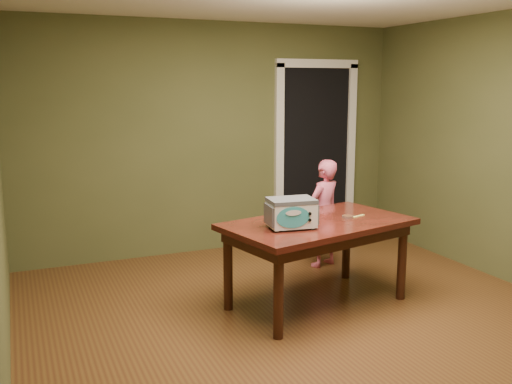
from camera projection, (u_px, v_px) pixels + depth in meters
floor at (321, 331)px, 4.48m from camera, size 5.00×5.00×0.00m
room_shell at (327, 112)px, 4.16m from camera, size 4.52×5.02×2.61m
doorway at (304, 152)px, 7.29m from camera, size 1.10×0.66×2.25m
dining_table at (318, 232)px, 4.92m from camera, size 1.76×1.22×0.75m
toy_oven at (291, 212)px, 4.65m from camera, size 0.42×0.31×0.25m
baking_pan at (348, 217)px, 5.02m from camera, size 0.10×0.10×0.02m
spatula at (357, 216)px, 5.06m from camera, size 0.18×0.08×0.01m
child at (324, 213)px, 6.00m from camera, size 0.49×0.40×1.14m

